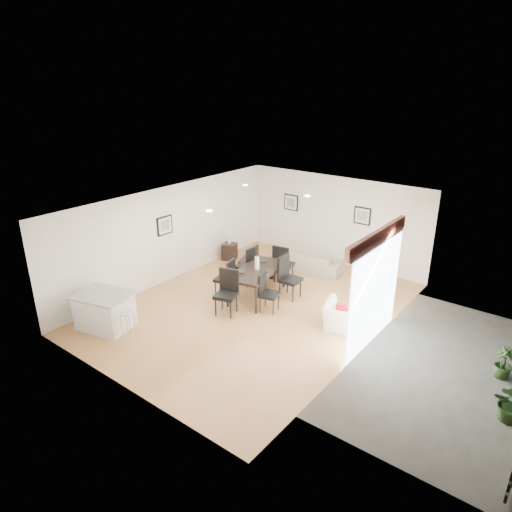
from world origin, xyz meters
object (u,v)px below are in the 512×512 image
Objects in this scene: armchair at (347,317)px; side_table at (230,251)px; dining_chair_head at (227,289)px; dining_chair_enear at (266,290)px; dining_chair_foot at (282,262)px; dining_table at (257,272)px; sofa at (309,261)px; bar_stool at (127,315)px; coffee_table at (258,266)px; dining_chair_wfar at (249,263)px; kitchen_island at (105,310)px; dining_chair_wnear at (227,276)px; dining_chair_efar at (287,275)px.

armchair is 5.27m from side_table.
dining_chair_head reaches higher than armchair.
dining_chair_foot is (-0.64, 1.62, 0.06)m from dining_chair_enear.
dining_table is at bearing -33.99° from side_table.
bar_stool is (-1.10, -5.80, 0.30)m from sofa.
armchair is at bearing -41.08° from coffee_table.
dining_chair_wfar is at bearing -91.83° from coffee_table.
sofa reaches higher than side_table.
side_table is 5.00m from kitchen_island.
side_table is (-2.30, 1.55, -0.43)m from dining_table.
coffee_table is at bearing 173.88° from dining_chair_wnear.
armchair is at bearing 146.12° from dining_chair_foot.
dining_chair_foot is (0.01, 1.14, -0.08)m from dining_table.
dining_chair_efar is 1.67× the size of bar_stool.
dining_chair_enear is at bearing 103.04° from dining_chair_foot.
dining_chair_efar is (0.64, 0.46, -0.06)m from dining_table.
dining_chair_enear is (0.66, -0.48, -0.14)m from dining_table.
coffee_table is (-0.87, 2.37, -0.41)m from dining_chair_head.
dining_chair_enear is at bearing 35.20° from kitchen_island.
armchair is 0.91× the size of dining_chair_wfar.
bar_stool reaches higher than sofa.
dining_chair_wfar is at bearing 57.75° from sofa.
dining_chair_foot is at bearing 73.86° from sofa.
sofa is 2.10m from dining_chair_wfar.
dining_chair_wfar reaches higher than armchair.
armchair is 3.85m from coffee_table.
dining_table reaches higher than bar_stool.
sofa is 1.36× the size of kitchen_island.
sofa is 1.90× the size of armchair.
dining_chair_head is at bearing 27.31° from dining_chair_wnear.
kitchen_island is (-1.76, -2.28, -0.19)m from dining_chair_head.
dining_chair_enear is 0.90× the size of dining_chair_foot.
dining_chair_foot is at bearing 136.23° from dining_chair_wfar.
side_table is 0.78× the size of bar_stool.
dining_chair_wnear reaches higher than coffee_table.
sofa is 1.72× the size of dining_chair_wfar.
dining_chair_foot is 0.78× the size of kitchen_island.
sofa is 5.91m from bar_stool.
dining_table is 3.75× the size of side_table.
dining_chair_wnear is (-3.35, -0.31, 0.23)m from armchair.
coffee_table is at bearing 28.09° from dining_chair_enear.
dining_chair_wfar is at bearing -26.17° from armchair.
dining_chair_foot is (0.66, 0.68, -0.01)m from dining_chair_wfar.
dining_chair_head is at bearing 21.28° from dining_chair_wfar.
bar_stool is (-0.29, -2.98, 0.02)m from dining_chair_wnear.
bar_stool is (-1.60, -2.94, 0.03)m from dining_chair_enear.
dining_chair_wnear reaches higher than dining_chair_enear.
side_table is (-5.00, 1.68, -0.06)m from armchair.
kitchen_island is at bearing -145.72° from dining_chair_head.
dining_table is at bearing 122.34° from dining_chair_efar.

